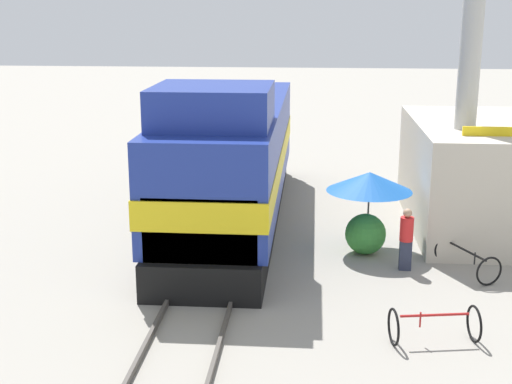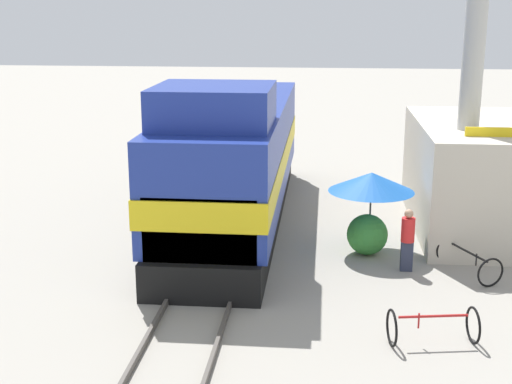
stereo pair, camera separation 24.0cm
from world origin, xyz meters
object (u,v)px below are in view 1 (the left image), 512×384
locomotive (231,162)px  vendor_umbrella (369,182)px  billboard_sign (491,162)px  utility_pole (470,63)px  person_bystander (406,237)px  bicycle (467,259)px  bicycle_spare (434,325)px

locomotive → vendor_umbrella: (4.00, -2.02, -0.03)m
vendor_umbrella → billboard_sign: 3.24m
locomotive → billboard_sign: locomotive is taller
billboard_sign → locomotive: bearing=165.6°
utility_pole → person_bystander: (-1.80, -2.71, -4.12)m
billboard_sign → bicycle: (-0.82, -1.77, -2.12)m
utility_pole → vendor_umbrella: (-2.66, -1.24, -3.06)m
bicycle → bicycle_spare: bearing=-134.8°
locomotive → vendor_umbrella: bearing=-26.8°
bicycle → person_bystander: bearing=150.2°
utility_pole → bicycle: (-0.30, -2.84, -4.61)m
locomotive → bicycle_spare: size_ratio=7.38×
bicycle → locomotive: bearing=125.4°
billboard_sign → bicycle_spare: bearing=-111.5°
vendor_umbrella → billboard_sign: (3.19, 0.17, 0.57)m
utility_pole → bicycle_spare: (-1.72, -6.78, -4.60)m
locomotive → utility_pole: (6.66, -0.78, 3.02)m
locomotive → person_bystander: size_ratio=8.19×
billboard_sign → person_bystander: 3.28m
locomotive → billboard_sign: 7.44m
utility_pole → bicycle: size_ratio=5.14×
person_bystander → vendor_umbrella: bearing=120.1°
vendor_umbrella → person_bystander: 2.01m
locomotive → person_bystander: locomotive is taller
person_bystander → billboard_sign: bearing=35.2°
locomotive → vendor_umbrella: locomotive is taller
locomotive → bicycle: 7.49m
utility_pole → bicycle_spare: utility_pole is taller
vendor_umbrella → bicycle: 3.25m
locomotive → utility_pole: utility_pole is taller
bicycle_spare → bicycle: bearing=150.5°
bicycle_spare → utility_pole: bearing=156.1°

